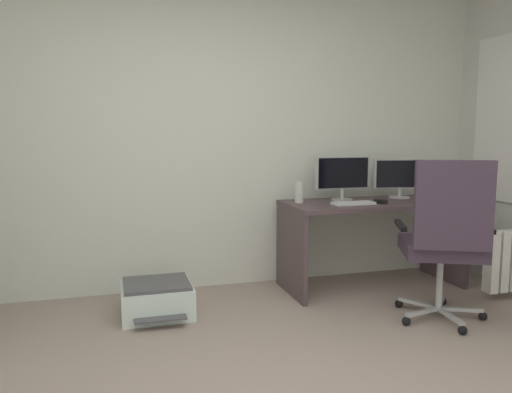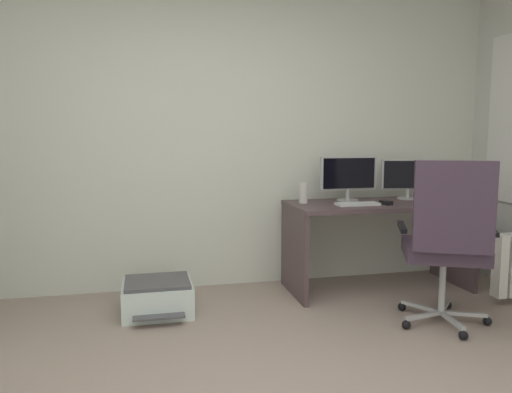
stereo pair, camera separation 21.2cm
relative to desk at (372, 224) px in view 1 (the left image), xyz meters
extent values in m
cube|color=silver|center=(-1.42, 0.45, 0.76)|extent=(5.15, 0.10, 2.60)
cube|color=#4F3E42|center=(0.00, 0.00, 0.17)|extent=(1.48, 0.66, 0.04)
cube|color=#4F3E42|center=(-0.72, 0.00, -0.19)|extent=(0.04, 0.63, 0.69)
cube|color=#4F3E42|center=(0.72, 0.00, -0.19)|extent=(0.04, 0.63, 0.69)
cylinder|color=#B2B5B7|center=(-0.21, 0.15, 0.20)|extent=(0.18, 0.18, 0.01)
cylinder|color=#B2B5B7|center=(-0.21, 0.15, 0.25)|extent=(0.03, 0.03, 0.10)
cube|color=#B7BABC|center=(-0.21, 0.15, 0.43)|extent=(0.49, 0.04, 0.28)
cube|color=black|center=(-0.21, 0.13, 0.43)|extent=(0.46, 0.01, 0.25)
cylinder|color=#B2B5B7|center=(0.35, 0.15, 0.20)|extent=(0.18, 0.18, 0.01)
cylinder|color=#B2B5B7|center=(0.35, 0.15, 0.25)|extent=(0.03, 0.03, 0.09)
cube|color=#B7BABC|center=(0.35, 0.15, 0.40)|extent=(0.47, 0.13, 0.26)
cube|color=black|center=(0.34, 0.13, 0.40)|extent=(0.43, 0.09, 0.24)
cube|color=silver|center=(-0.24, -0.11, 0.20)|extent=(0.34, 0.13, 0.02)
cube|color=black|center=(0.00, -0.13, 0.21)|extent=(0.08, 0.11, 0.03)
cylinder|color=silver|center=(-0.62, 0.10, 0.28)|extent=(0.07, 0.07, 0.17)
cube|color=#B7BABC|center=(0.22, -0.85, -0.47)|extent=(0.29, 0.15, 0.02)
sphere|color=black|center=(0.36, -0.92, -0.51)|extent=(0.06, 0.06, 0.06)
cube|color=#B7BABC|center=(0.19, -0.68, -0.47)|extent=(0.23, 0.24, 0.02)
sphere|color=black|center=(0.29, -0.57, -0.51)|extent=(0.06, 0.06, 0.06)
cube|color=#B7BABC|center=(0.01, -0.66, -0.47)|extent=(0.17, 0.28, 0.02)
sphere|color=black|center=(-0.06, -0.53, -0.51)|extent=(0.06, 0.06, 0.06)
cube|color=#B7BABC|center=(-0.06, -0.82, -0.47)|extent=(0.30, 0.09, 0.02)
sphere|color=black|center=(-0.21, -0.85, -0.51)|extent=(0.06, 0.06, 0.06)
cube|color=#B7BABC|center=(0.07, -0.94, -0.47)|extent=(0.07, 0.30, 0.02)
sphere|color=black|center=(0.05, -1.09, -0.51)|extent=(0.06, 0.06, 0.06)
cylinder|color=#B7BABC|center=(0.09, -0.79, -0.28)|extent=(0.04, 0.04, 0.39)
cube|color=#403042|center=(0.09, -0.79, -0.03)|extent=(0.68, 0.67, 0.10)
cube|color=#403042|center=(-0.03, -1.04, 0.30)|extent=(0.46, 0.26, 0.57)
cube|color=black|center=(-0.16, -0.68, 0.12)|extent=(0.18, 0.33, 0.03)
cube|color=black|center=(0.34, -0.91, 0.12)|extent=(0.18, 0.33, 0.03)
cube|color=silver|center=(-1.81, -0.17, -0.43)|extent=(0.50, 0.44, 0.22)
cube|color=#4C4C51|center=(-1.81, -0.17, -0.31)|extent=(0.46, 0.40, 0.02)
cube|color=#4C4C51|center=(-1.81, -0.43, -0.47)|extent=(0.35, 0.10, 0.01)
cube|color=white|center=(0.72, -0.57, -0.24)|extent=(0.07, 0.10, 0.48)
cube|color=white|center=(0.82, -0.57, -0.24)|extent=(0.07, 0.10, 0.48)
cube|color=white|center=(0.91, -0.57, -0.24)|extent=(0.07, 0.10, 0.48)
camera|label=1|loc=(-2.09, -3.63, 0.74)|focal=34.63mm
camera|label=2|loc=(-1.88, -3.69, 0.74)|focal=34.63mm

